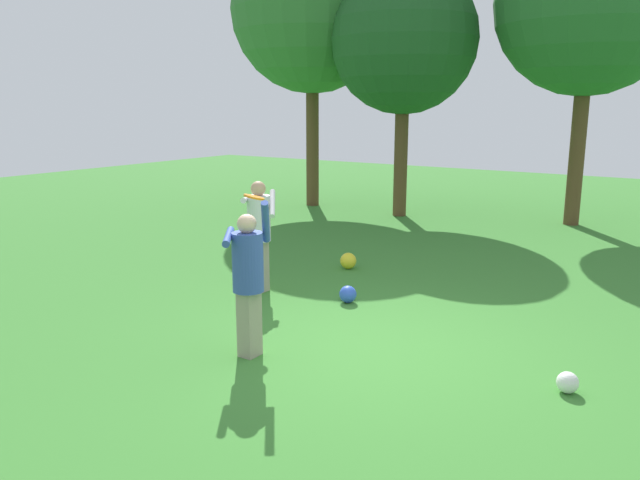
% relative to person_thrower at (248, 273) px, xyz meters
% --- Properties ---
extents(ground_plane, '(40.00, 40.00, 0.00)m').
position_rel_person_thrower_xyz_m(ground_plane, '(1.02, 0.89, -0.95)').
color(ground_plane, '#387A2D').
extents(person_thrower, '(0.66, 0.66, 1.76)m').
position_rel_person_thrower_xyz_m(person_thrower, '(0.00, 0.00, 0.00)').
color(person_thrower, gray).
rests_on(person_thrower, ground_plane).
extents(person_catcher, '(0.72, 0.73, 1.65)m').
position_rel_person_thrower_xyz_m(person_catcher, '(-1.43, 1.95, 0.03)').
color(person_catcher, gray).
rests_on(person_catcher, ground_plane).
extents(frisbee, '(0.38, 0.38, 0.09)m').
position_rel_person_thrower_xyz_m(frisbee, '(-0.76, 1.04, 0.64)').
color(frisbee, orange).
extents(ball_yellow, '(0.28, 0.28, 0.28)m').
position_rel_person_thrower_xyz_m(ball_yellow, '(-1.00, 3.79, -0.81)').
color(ball_yellow, yellow).
rests_on(ball_yellow, ground_plane).
extents(ball_blue, '(0.24, 0.24, 0.24)m').
position_rel_person_thrower_xyz_m(ball_blue, '(-0.06, 2.21, -0.83)').
color(ball_blue, blue).
rests_on(ball_blue, ground_plane).
extents(ball_white, '(0.21, 0.21, 0.21)m').
position_rel_person_thrower_xyz_m(ball_white, '(3.15, 0.99, -0.85)').
color(ball_white, white).
rests_on(ball_white, ground_plane).
extents(tree_far_left, '(4.23, 4.23, 7.23)m').
position_rel_person_thrower_xyz_m(tree_far_left, '(-5.33, 9.07, 4.15)').
color(tree_far_left, brown).
rests_on(tree_far_left, ground_plane).
extents(tree_left, '(3.50, 3.50, 5.99)m').
position_rel_person_thrower_xyz_m(tree_left, '(-2.59, 8.92, 3.26)').
color(tree_left, brown).
rests_on(tree_left, ground_plane).
extents(tree_center, '(4.08, 4.08, 6.97)m').
position_rel_person_thrower_xyz_m(tree_center, '(1.28, 10.06, 3.96)').
color(tree_center, brown).
rests_on(tree_center, ground_plane).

